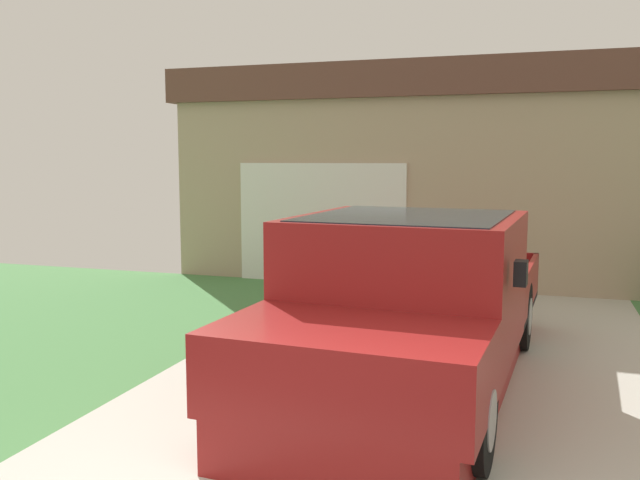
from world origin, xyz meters
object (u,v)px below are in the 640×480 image
(pickup_truck, at_px, (408,312))
(person_with_hat, at_px, (294,289))
(house_with_garage, at_px, (429,171))
(handbag, at_px, (304,362))

(pickup_truck, distance_m, person_with_hat, 1.41)
(person_with_hat, bearing_deg, house_with_garage, 112.70)
(house_with_garage, bearing_deg, pickup_truck, -82.27)
(person_with_hat, xyz_separation_m, house_with_garage, (0.20, 7.95, 1.15))
(handbag, bearing_deg, house_with_garage, 90.20)
(person_with_hat, height_order, handbag, person_with_hat)
(handbag, distance_m, house_with_garage, 8.49)
(person_with_hat, relative_size, house_with_garage, 0.18)
(person_with_hat, distance_m, handbag, 0.82)
(pickup_truck, height_order, house_with_garage, house_with_garage)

